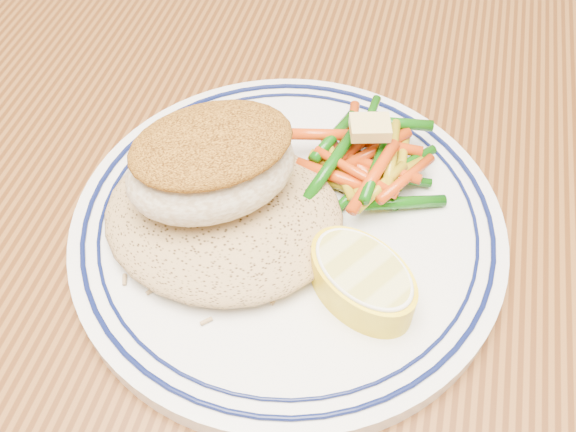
# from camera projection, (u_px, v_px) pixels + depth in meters

# --- Properties ---
(dining_table) EXTENTS (1.50, 0.90, 0.75)m
(dining_table) POSITION_uv_depth(u_px,v_px,m) (336.00, 381.00, 0.45)
(dining_table) COLOR #4D280F
(dining_table) RESTS_ON ground
(plate) EXTENTS (0.26, 0.26, 0.02)m
(plate) POSITION_uv_depth(u_px,v_px,m) (288.00, 226.00, 0.39)
(plate) COLOR silver
(plate) RESTS_ON dining_table
(rice_pilaf) EXTENTS (0.14, 0.13, 0.03)m
(rice_pilaf) POSITION_uv_depth(u_px,v_px,m) (223.00, 212.00, 0.38)
(rice_pilaf) COLOR #A38151
(rice_pilaf) RESTS_ON plate
(fish_fillet) EXTENTS (0.12, 0.11, 0.05)m
(fish_fillet) POSITION_uv_depth(u_px,v_px,m) (212.00, 163.00, 0.36)
(fish_fillet) COLOR beige
(fish_fillet) RESTS_ON rice_pilaf
(vegetable_pile) EXTENTS (0.11, 0.11, 0.03)m
(vegetable_pile) POSITION_uv_depth(u_px,v_px,m) (366.00, 164.00, 0.40)
(vegetable_pile) COLOR #C63909
(vegetable_pile) RESTS_ON plate
(butter_pat) EXTENTS (0.03, 0.02, 0.01)m
(butter_pat) POSITION_uv_depth(u_px,v_px,m) (370.00, 127.00, 0.39)
(butter_pat) COLOR #E4C86F
(butter_pat) RESTS_ON vegetable_pile
(lemon_wedge) EXTENTS (0.09, 0.09, 0.03)m
(lemon_wedge) POSITION_uv_depth(u_px,v_px,m) (362.00, 279.00, 0.35)
(lemon_wedge) COLOR yellow
(lemon_wedge) RESTS_ON plate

